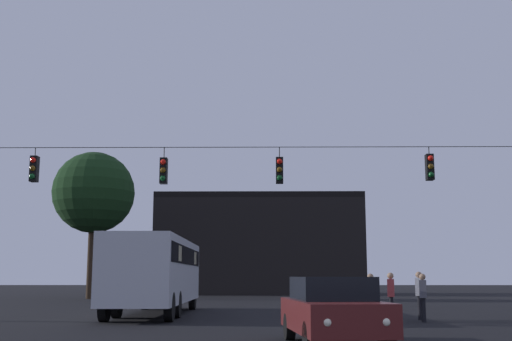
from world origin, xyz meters
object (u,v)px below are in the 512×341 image
Objects in this scene: pedestrian_crossing_right at (419,292)px; tree_left_silhouette at (94,193)px; pedestrian_crossing_left at (371,295)px; car_near_right at (333,309)px; pedestrian_crossing_center at (391,293)px; pedestrian_near_bus at (423,295)px; city_bus at (157,268)px.

pedestrian_crossing_right is 28.21m from tree_left_silhouette.
pedestrian_crossing_left is at bearing -54.93° from tree_left_silhouette.
pedestrian_crossing_right reaches higher than car_near_right.
pedestrian_near_bus is (0.98, -0.57, -0.02)m from pedestrian_crossing_center.
pedestrian_crossing_left is (8.04, -4.14, -0.95)m from city_bus.
pedestrian_crossing_left is 2.22m from pedestrian_crossing_right.
tree_left_silhouette reaches higher than city_bus.
car_near_right is at bearing -109.78° from pedestrian_crossing_center.
tree_left_silhouette reaches higher than pedestrian_crossing_center.
car_near_right is at bearing -105.71° from pedestrian_crossing_left.
pedestrian_crossing_right is (9.96, -3.03, -0.90)m from city_bus.
pedestrian_crossing_center is (2.91, 8.09, 0.14)m from car_near_right.
tree_left_silhouette reaches higher than pedestrian_crossing_left.
pedestrian_crossing_left is at bearing -178.74° from pedestrian_near_bus.
pedestrian_crossing_left is 1.79m from pedestrian_near_bus.
pedestrian_crossing_center reaches higher than pedestrian_near_bus.
city_bus is 9.09m from pedestrian_crossing_left.
pedestrian_crossing_center is at bearing 37.12° from pedestrian_crossing_left.
tree_left_silhouette is (-7.59, 18.12, 5.48)m from city_bus.
car_near_right is at bearing -65.56° from tree_left_silhouette.
tree_left_silhouette is (-13.52, 29.75, 6.55)m from car_near_right.
pedestrian_near_bus is 28.96m from tree_left_silhouette.
pedestrian_crossing_right is 1.05× the size of pedestrian_near_bus.
tree_left_silhouette is at bearing 112.72° from city_bus.
pedestrian_near_bus is 0.16× the size of tree_left_silhouette.
pedestrian_crossing_center is 27.93m from tree_left_silhouette.
pedestrian_crossing_left reaches higher than pedestrian_near_bus.
pedestrian_crossing_left reaches higher than car_near_right.
car_near_right is 8.60m from pedestrian_crossing_center.
tree_left_silhouette is at bearing 128.08° from pedestrian_near_bus.
car_near_right is 7.78m from pedestrian_crossing_left.
pedestrian_crossing_left is 0.96× the size of pedestrian_crossing_right.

